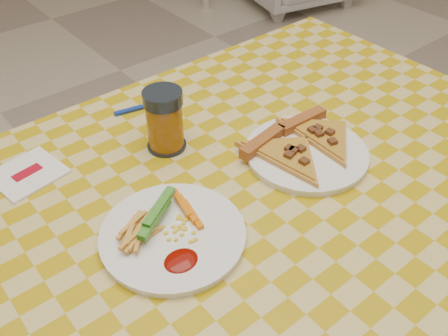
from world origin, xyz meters
The scene contains 8 objects.
table centered at (0.00, 0.00, 0.68)m, with size 1.28×0.88×0.76m.
plate_left centered at (-0.16, -0.02, 0.76)m, with size 0.23×0.23×0.01m, color white.
plate_right centered at (0.15, 0.00, 0.76)m, with size 0.23×0.23×0.01m, color white.
fries_veggies centered at (-0.17, 0.00, 0.78)m, with size 0.16×0.15×0.04m.
pizza_slices centered at (0.15, 0.01, 0.78)m, with size 0.26×0.24×0.02m.
drink_glass centered at (-0.04, 0.19, 0.82)m, with size 0.08×0.08×0.12m.
napkin centered at (-0.28, 0.28, 0.76)m, with size 0.13×0.12×0.01m.
fork centered at (0.00, 0.34, 0.76)m, with size 0.13×0.04×0.01m.
Camera 1 is at (-0.44, -0.48, 1.35)m, focal length 40.00 mm.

